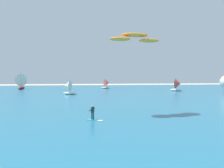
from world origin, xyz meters
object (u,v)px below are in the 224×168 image
Objects in this scene: kitesurfer at (94,115)px; sailboat_outermost at (178,85)px; sailboat_leading at (22,81)px; kite at (135,38)px; sailboat_mid_right at (107,84)px; sailboat_heeled_over at (68,87)px.

sailboat_outermost reaches higher than kitesurfer.
sailboat_leading is (-22.26, 53.01, 1.96)m from kitesurfer.
kite is at bearing -119.36° from sailboat_outermost.
kite reaches higher than sailboat_leading.
sailboat_heeled_over is at bearing -118.48° from sailboat_mid_right.
sailboat_mid_right is at bearing 89.77° from kite.
sailboat_mid_right is 23.57m from sailboat_outermost.
sailboat_leading is (-16.66, 21.15, 0.80)m from sailboat_heeled_over.
kite reaches higher than sailboat_mid_right.
sailboat_mid_right is 0.90× the size of sailboat_outermost.
sailboat_outermost is (30.81, 7.55, 0.11)m from sailboat_heeled_over.
sailboat_heeled_over is 23.35m from sailboat_mid_right.
sailboat_leading reaches higher than sailboat_heeled_over.
kitesurfer is 0.27× the size of kite.
kite reaches higher than sailboat_heeled_over.
sailboat_leading reaches higher than kitesurfer.
kitesurfer is 52.69m from sailboat_mid_right.
sailboat_outermost is at bearing 13.77° from sailboat_heeled_over.
kitesurfer is at bearing -67.22° from sailboat_leading.
kitesurfer is 0.50× the size of sailboat_heeled_over.
kite is at bearing -90.23° from sailboat_mid_right.
sailboat_heeled_over is at bearing -166.23° from sailboat_outermost.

